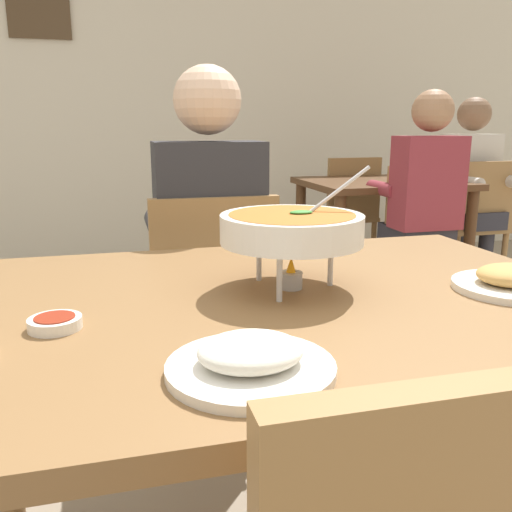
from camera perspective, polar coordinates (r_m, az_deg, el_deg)
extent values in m
cube|color=beige|center=(4.59, -11.41, 18.07)|extent=(10.00, 0.10, 3.00)
cube|color=brown|center=(1.11, 1.97, -5.29)|extent=(1.39, 0.98, 0.04)
cylinder|color=brown|center=(1.65, -25.51, -14.81)|extent=(0.07, 0.07, 0.74)
cylinder|color=brown|center=(1.87, 17.30, -10.69)|extent=(0.07, 0.07, 0.74)
cube|color=olive|center=(2.01, -5.21, -6.29)|extent=(0.44, 0.44, 0.03)
cube|color=olive|center=(1.75, -4.29, -1.06)|extent=(0.42, 0.04, 0.45)
cylinder|color=olive|center=(2.30, -1.16, -9.62)|extent=(0.04, 0.04, 0.42)
cylinder|color=olive|center=(2.25, -10.75, -10.42)|extent=(0.04, 0.04, 0.42)
cylinder|color=olive|center=(1.97, 1.50, -13.82)|extent=(0.04, 0.04, 0.42)
cylinder|color=olive|center=(1.91, -9.89, -14.95)|extent=(0.04, 0.04, 0.42)
cylinder|color=#2D2D38|center=(2.13, -2.47, -11.22)|extent=(0.10, 0.10, 0.45)
cylinder|color=#2D2D38|center=(2.10, -7.93, -11.71)|extent=(0.10, 0.10, 0.45)
cube|color=#2D2D38|center=(1.97, -5.16, -4.43)|extent=(0.32, 0.32, 0.12)
cube|color=#2D2D33|center=(1.82, -4.94, 4.13)|extent=(0.36, 0.20, 0.50)
sphere|color=beige|center=(1.80, -5.20, 16.16)|extent=(0.22, 0.22, 0.22)
cylinder|color=#2D2D33|center=(2.05, -1.46, 3.83)|extent=(0.08, 0.28, 0.08)
cylinder|color=#2D2D33|center=(2.01, -10.41, 3.38)|extent=(0.08, 0.28, 0.08)
cylinder|color=silver|center=(1.17, 7.92, -0.75)|extent=(0.01, 0.01, 0.10)
cylinder|color=silver|center=(1.20, 0.53, -0.27)|extent=(0.01, 0.01, 0.10)
cylinder|color=silver|center=(1.06, 2.75, -2.22)|extent=(0.01, 0.01, 0.10)
torus|color=silver|center=(1.13, 3.78, 1.42)|extent=(0.21, 0.21, 0.01)
cylinder|color=#B2B2B7|center=(1.15, 3.71, -2.58)|extent=(0.05, 0.05, 0.04)
cone|color=orange|center=(1.14, 3.74, -1.04)|extent=(0.02, 0.02, 0.04)
cylinder|color=white|center=(1.12, 3.80, 2.91)|extent=(0.30, 0.30, 0.06)
cylinder|color=#AD6023|center=(1.12, 3.82, 4.17)|extent=(0.26, 0.26, 0.01)
ellipsoid|color=#388433|center=(1.13, 4.80, 4.66)|extent=(0.05, 0.03, 0.01)
cylinder|color=silver|center=(1.16, 7.76, 6.17)|extent=(0.18, 0.01, 0.13)
cylinder|color=white|center=(0.77, -0.57, -11.81)|extent=(0.24, 0.24, 0.01)
ellipsoid|color=white|center=(0.76, -0.58, -10.07)|extent=(0.15, 0.13, 0.04)
cylinder|color=white|center=(1.26, 25.41, -2.96)|extent=(0.24, 0.24, 0.01)
ellipsoid|color=tan|center=(1.25, 25.53, -1.85)|extent=(0.15, 0.13, 0.04)
cylinder|color=white|center=(0.99, -20.54, -6.70)|extent=(0.09, 0.09, 0.02)
cylinder|color=maroon|center=(0.98, -20.58, -6.21)|extent=(0.07, 0.07, 0.01)
cube|color=#51331C|center=(3.62, 13.27, 7.51)|extent=(1.00, 0.80, 0.04)
cylinder|color=#51331C|center=(3.19, 8.73, -0.15)|extent=(0.07, 0.07, 0.74)
cylinder|color=#51331C|center=(3.63, 21.61, 0.69)|extent=(0.07, 0.07, 0.74)
cylinder|color=#51331C|center=(3.81, 4.70, 2.18)|extent=(0.07, 0.07, 0.74)
cylinder|color=#51331C|center=(4.18, 16.18, 2.70)|extent=(0.07, 0.07, 0.74)
cube|color=olive|center=(3.16, 18.50, 0.38)|extent=(0.45, 0.45, 0.03)
cube|color=olive|center=(3.29, 16.99, 5.23)|extent=(0.42, 0.05, 0.45)
cylinder|color=olive|center=(2.97, 16.96, -4.85)|extent=(0.04, 0.04, 0.42)
cylinder|color=olive|center=(3.17, 22.92, -4.17)|extent=(0.04, 0.04, 0.42)
cylinder|color=olive|center=(3.28, 13.66, -2.87)|extent=(0.04, 0.04, 0.42)
cylinder|color=olive|center=(3.47, 19.27, -2.38)|extent=(0.04, 0.04, 0.42)
cube|color=olive|center=(4.04, 21.26, 2.89)|extent=(0.45, 0.45, 0.03)
cube|color=olive|center=(3.85, 23.32, 5.85)|extent=(0.42, 0.05, 0.45)
cylinder|color=olive|center=(4.34, 21.55, 0.52)|extent=(0.04, 0.04, 0.42)
cylinder|color=olive|center=(4.12, 17.31, 0.22)|extent=(0.04, 0.04, 0.42)
cylinder|color=olive|center=(4.05, 24.73, -0.65)|extent=(0.04, 0.04, 0.42)
cylinder|color=olive|center=(3.82, 20.35, -1.05)|extent=(0.04, 0.04, 0.42)
cube|color=olive|center=(4.23, 8.94, 4.10)|extent=(0.47, 0.47, 0.03)
cube|color=olive|center=(4.03, 10.36, 7.02)|extent=(0.42, 0.07, 0.45)
cylinder|color=olive|center=(4.53, 9.89, 1.78)|extent=(0.04, 0.04, 0.42)
cylinder|color=olive|center=(4.36, 5.48, 1.48)|extent=(0.04, 0.04, 0.42)
cylinder|color=olive|center=(4.20, 12.31, 0.76)|extent=(0.04, 0.04, 0.42)
cylinder|color=olive|center=(4.03, 7.64, 0.40)|extent=(0.04, 0.04, 0.42)
cylinder|color=#2D2D38|center=(3.35, 17.37, -2.51)|extent=(0.10, 0.10, 0.45)
cylinder|color=#2D2D38|center=(3.25, 14.38, -2.80)|extent=(0.10, 0.10, 0.45)
cube|color=#2D2D38|center=(3.20, 16.58, 2.06)|extent=(0.32, 0.32, 0.12)
cube|color=maroon|center=(3.09, 17.73, 7.40)|extent=(0.36, 0.20, 0.50)
sphere|color=#A57756|center=(3.08, 18.25, 14.44)|extent=(0.22, 0.22, 0.22)
cylinder|color=maroon|center=(3.35, 18.19, 6.93)|extent=(0.08, 0.28, 0.08)
cylinder|color=maroon|center=(3.19, 13.30, 6.94)|extent=(0.08, 0.28, 0.08)
cylinder|color=#2D2D38|center=(3.92, 20.75, -0.51)|extent=(0.10, 0.10, 0.45)
cylinder|color=#2D2D38|center=(4.04, 23.08, -0.33)|extent=(0.10, 0.10, 0.45)
cube|color=#2D2D38|center=(3.95, 21.95, 3.73)|extent=(0.32, 0.32, 0.12)
cube|color=beige|center=(3.98, 21.66, 8.33)|extent=(0.36, 0.20, 0.50)
sphere|color=#846047|center=(3.97, 22.15, 13.78)|extent=(0.22, 0.22, 0.22)
cylinder|color=beige|center=(3.73, 21.40, 7.29)|extent=(0.08, 0.28, 0.08)
cylinder|color=beige|center=(3.93, 25.22, 7.20)|extent=(0.08, 0.28, 0.08)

